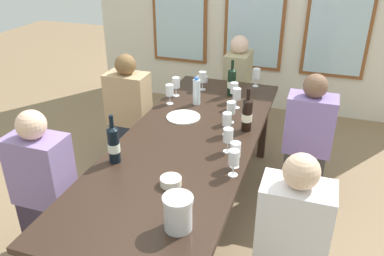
# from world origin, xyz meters

# --- Properties ---
(ground_plane) EXTENTS (12.00, 12.00, 0.00)m
(ground_plane) POSITION_xyz_m (0.00, 0.00, 0.00)
(ground_plane) COLOR #876D4F
(dining_table) EXTENTS (0.94, 2.57, 0.74)m
(dining_table) POSITION_xyz_m (0.00, 0.00, 0.67)
(dining_table) COLOR #302118
(dining_table) RESTS_ON ground
(white_plate_0) EXTENTS (0.27, 0.27, 0.01)m
(white_plate_0) POSITION_xyz_m (-0.16, 0.34, 0.74)
(white_plate_0) COLOR white
(white_plate_0) RESTS_ON dining_table
(metal_pitcher) EXTENTS (0.16, 0.16, 0.19)m
(metal_pitcher) POSITION_xyz_m (0.26, -0.89, 0.84)
(metal_pitcher) COLOR silver
(metal_pitcher) RESTS_ON dining_table
(wine_bottle_0) EXTENTS (0.08, 0.08, 0.33)m
(wine_bottle_0) POSITION_xyz_m (0.09, 0.93, 0.87)
(wine_bottle_0) COLOR black
(wine_bottle_0) RESTS_ON dining_table
(wine_bottle_1) EXTENTS (0.08, 0.08, 0.33)m
(wine_bottle_1) POSITION_xyz_m (-0.35, -0.42, 0.87)
(wine_bottle_1) COLOR black
(wine_bottle_1) RESTS_ON dining_table
(wine_bottle_2) EXTENTS (0.08, 0.08, 0.33)m
(wine_bottle_2) POSITION_xyz_m (0.36, 0.29, 0.87)
(wine_bottle_2) COLOR black
(wine_bottle_2) RESTS_ON dining_table
(tasting_bowl_0) EXTENTS (0.13, 0.13, 0.05)m
(tasting_bowl_0) POSITION_xyz_m (0.09, -0.55, 0.76)
(tasting_bowl_0) COLOR white
(tasting_bowl_0) RESTS_ON dining_table
(tasting_bowl_1) EXTENTS (0.11, 0.11, 0.05)m
(tasting_bowl_1) POSITION_xyz_m (-0.26, 1.18, 0.77)
(tasting_bowl_1) COLOR white
(tasting_bowl_1) RESTS_ON dining_table
(water_bottle) EXTENTS (0.06, 0.06, 0.24)m
(water_bottle) POSITION_xyz_m (-0.14, 0.63, 0.85)
(water_bottle) COLOR white
(water_bottle) RESTS_ON dining_table
(wine_glass_0) EXTENTS (0.07, 0.07, 0.17)m
(wine_glass_0) POSITION_xyz_m (0.15, 0.79, 0.86)
(wine_glass_0) COLOR white
(wine_glass_0) RESTS_ON dining_table
(wine_glass_1) EXTENTS (0.07, 0.07, 0.17)m
(wine_glass_1) POSITION_xyz_m (0.22, 0.37, 0.86)
(wine_glass_1) COLOR white
(wine_glass_1) RESTS_ON dining_table
(wine_glass_2) EXTENTS (0.07, 0.07, 0.17)m
(wine_glass_2) POSITION_xyz_m (0.40, -0.24, 0.86)
(wine_glass_2) COLOR white
(wine_glass_2) RESTS_ON dining_table
(wine_glass_3) EXTENTS (0.07, 0.07, 0.17)m
(wine_glass_3) POSITION_xyz_m (0.31, -0.07, 0.86)
(wine_glass_3) COLOR white
(wine_glass_3) RESTS_ON dining_table
(wine_glass_4) EXTENTS (0.07, 0.07, 0.17)m
(wine_glass_4) POSITION_xyz_m (0.24, 0.17, 0.86)
(wine_glass_4) COLOR white
(wine_glass_4) RESTS_ON dining_table
(wine_glass_5) EXTENTS (0.07, 0.07, 0.17)m
(wine_glass_5) POSITION_xyz_m (0.41, -0.34, 0.86)
(wine_glass_5) COLOR white
(wine_glass_5) RESTS_ON dining_table
(wine_glass_6) EXTENTS (0.07, 0.07, 0.17)m
(wine_glass_6) POSITION_xyz_m (-0.37, 0.75, 0.86)
(wine_glass_6) COLOR white
(wine_glass_6) RESTS_ON dining_table
(wine_glass_7) EXTENTS (0.07, 0.07, 0.17)m
(wine_glass_7) POSITION_xyz_m (-0.36, 0.57, 0.86)
(wine_glass_7) COLOR white
(wine_glass_7) RESTS_ON dining_table
(wine_glass_8) EXTENTS (0.07, 0.07, 0.17)m
(wine_glass_8) POSITION_xyz_m (-0.19, 0.97, 0.86)
(wine_glass_8) COLOR white
(wine_glass_8) RESTS_ON dining_table
(wine_glass_9) EXTENTS (0.07, 0.07, 0.17)m
(wine_glass_9) POSITION_xyz_m (0.26, 1.22, 0.86)
(wine_glass_9) COLOR white
(wine_glass_9) RESTS_ON dining_table
(wine_glass_10) EXTENTS (0.07, 0.07, 0.17)m
(wine_glass_10) POSITION_xyz_m (0.20, 0.66, 0.86)
(wine_glass_10) COLOR white
(wine_glass_10) RESTS_ON dining_table
(seated_person_0) EXTENTS (0.38, 0.24, 1.11)m
(seated_person_0) POSITION_xyz_m (-0.81, 0.66, 0.53)
(seated_person_0) COLOR #28313D
(seated_person_0) RESTS_ON ground
(seated_person_1) EXTENTS (0.38, 0.24, 1.11)m
(seated_person_1) POSITION_xyz_m (0.81, 0.65, 0.53)
(seated_person_1) COLOR #393635
(seated_person_1) RESTS_ON ground
(seated_person_2) EXTENTS (0.38, 0.24, 1.11)m
(seated_person_2) POSITION_xyz_m (-0.81, -0.60, 0.53)
(seated_person_2) COLOR #3A2D40
(seated_person_2) RESTS_ON ground
(seated_person_3) EXTENTS (0.38, 0.24, 1.11)m
(seated_person_3) POSITION_xyz_m (0.81, -0.60, 0.53)
(seated_person_3) COLOR #2A2C39
(seated_person_3) RESTS_ON ground
(seated_person_4) EXTENTS (0.24, 0.38, 1.11)m
(seated_person_4) POSITION_xyz_m (0.00, 1.64, 0.53)
(seated_person_4) COLOR #273431
(seated_person_4) RESTS_ON ground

